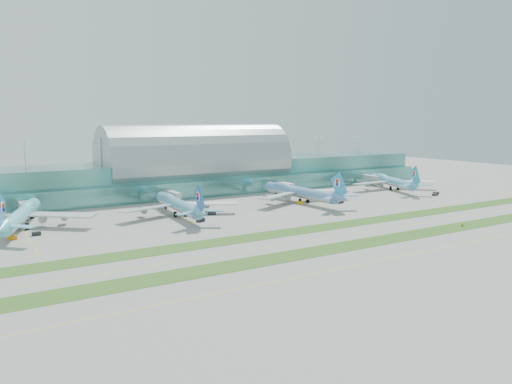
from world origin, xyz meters
TOP-DOWN VIEW (x-y plane):
  - ground at (0.00, 0.00)m, footprint 700.00×700.00m
  - terminal at (0.01, 128.79)m, footprint 340.00×69.10m
  - grass_strip_near at (0.00, -28.00)m, footprint 420.00×12.00m
  - grass_strip_far at (0.00, 2.00)m, footprint 420.00×12.00m
  - taxiline_a at (0.00, -48.00)m, footprint 420.00×0.35m
  - taxiline_b at (0.00, -14.00)m, footprint 420.00×0.35m
  - taxiline_c at (0.00, 18.00)m, footprint 420.00×0.35m
  - taxiline_d at (0.00, 40.00)m, footprint 420.00×0.35m
  - airliner_a at (-109.99, 68.09)m, footprint 60.43×70.10m
  - airliner_b at (-41.42, 59.99)m, footprint 59.27×67.44m
  - airliner_c at (32.22, 60.93)m, footprint 63.12×71.72m
  - airliner_d at (115.73, 71.01)m, footprint 55.93×65.04m
  - gse_a at (-115.63, 47.61)m, footprint 3.66×2.44m
  - gse_b at (-106.65, 50.12)m, footprint 3.43×1.94m
  - gse_c at (-38.46, 40.54)m, footprint 3.91×2.74m
  - gse_d at (-26.87, 52.57)m, footprint 4.05×2.87m
  - gse_e at (29.04, 55.73)m, footprint 4.52×3.03m
  - gse_f at (49.56, 45.81)m, footprint 3.94×2.22m
  - gse_g at (117.22, 37.11)m, footprint 3.34×2.44m
  - gse_h at (122.67, 40.55)m, footprint 3.77×2.14m
  - taxiway_sign_east at (54.92, -28.59)m, footprint 2.39×0.78m

SIDE VIEW (x-z plane):
  - ground at x=0.00m, z-range 0.00..0.00m
  - taxiline_a at x=0.00m, z-range 0.00..0.01m
  - taxiline_b at x=0.00m, z-range 0.00..0.01m
  - taxiline_c at x=0.00m, z-range 0.00..0.01m
  - taxiline_d at x=0.00m, z-range 0.00..0.01m
  - grass_strip_near at x=0.00m, z-range 0.00..0.08m
  - grass_strip_far at x=0.00m, z-range 0.00..0.08m
  - taxiway_sign_east at x=54.92m, z-range 0.00..1.01m
  - gse_g at x=117.22m, z-range 0.00..1.20m
  - gse_f at x=49.56m, z-range 0.00..1.31m
  - gse_d at x=-26.87m, z-range 0.00..1.46m
  - gse_h at x=122.67m, z-range 0.00..1.50m
  - gse_b at x=-106.65m, z-range 0.00..1.55m
  - gse_a at x=-115.63m, z-range 0.00..1.57m
  - gse_e at x=29.04m, z-range 0.00..1.59m
  - gse_c at x=-38.46m, z-range 0.00..1.73m
  - airliner_d at x=115.73m, z-range -3.54..14.94m
  - airliner_b at x=-41.42m, z-range -3.55..15.00m
  - airliner_c at x=32.22m, z-range -3.78..15.96m
  - airliner_a at x=-109.99m, z-range -3.79..15.99m
  - terminal at x=0.01m, z-range -3.77..32.23m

